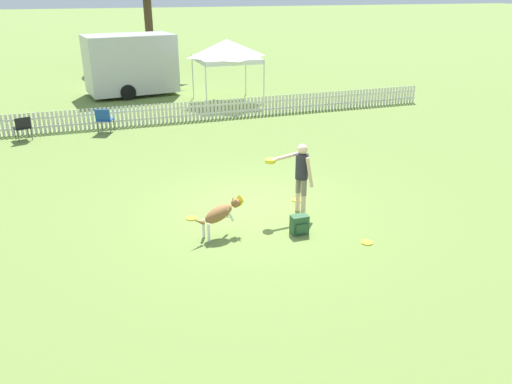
% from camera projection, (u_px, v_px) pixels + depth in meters
% --- Properties ---
extents(ground_plane, '(240.00, 240.00, 0.00)m').
position_uv_depth(ground_plane, '(255.00, 209.00, 11.38)').
color(ground_plane, olive).
extents(handler_person, '(1.03, 0.46, 1.59)m').
position_uv_depth(handler_person, '(300.00, 171.00, 10.82)').
color(handler_person, beige).
rests_on(handler_person, ground_plane).
extents(leaping_dog, '(1.18, 0.47, 0.77)m').
position_uv_depth(leaping_dog, '(220.00, 213.00, 9.98)').
color(leaping_dog, olive).
rests_on(leaping_dog, ground_plane).
extents(frisbee_near_handler, '(0.22, 0.22, 0.02)m').
position_uv_depth(frisbee_near_handler, '(297.00, 200.00, 11.82)').
color(frisbee_near_handler, yellow).
rests_on(frisbee_near_handler, ground_plane).
extents(frisbee_near_dog, '(0.22, 0.22, 0.02)m').
position_uv_depth(frisbee_near_dog, '(367.00, 242.00, 9.86)').
color(frisbee_near_dog, yellow).
rests_on(frisbee_near_dog, ground_plane).
extents(frisbee_midfield, '(0.22, 0.22, 0.02)m').
position_uv_depth(frisbee_midfield, '(192.00, 218.00, 10.89)').
color(frisbee_midfield, yellow).
rests_on(frisbee_midfield, ground_plane).
extents(backpack_on_grass, '(0.35, 0.26, 0.39)m').
position_uv_depth(backpack_on_grass, '(300.00, 225.00, 10.18)').
color(backpack_on_grass, '#2D5633').
rests_on(backpack_on_grass, ground_plane).
extents(picket_fence, '(20.48, 0.04, 0.74)m').
position_uv_depth(picket_fence, '(182.00, 112.00, 18.58)').
color(picket_fence, silver).
rests_on(picket_fence, ground_plane).
extents(folding_chair_blue_left, '(0.66, 0.67, 0.85)m').
position_uv_depth(folding_chair_blue_left, '(104.00, 118.00, 17.12)').
color(folding_chair_blue_left, '#333338').
rests_on(folding_chair_blue_left, ground_plane).
extents(folding_chair_center, '(0.62, 0.63, 0.79)m').
position_uv_depth(folding_chair_center, '(23.00, 126.00, 16.27)').
color(folding_chair_center, '#333338').
rests_on(folding_chair_center, ground_plane).
extents(canopy_tent_main, '(2.54, 2.54, 2.65)m').
position_uv_depth(canopy_tent_main, '(227.00, 51.00, 21.18)').
color(canopy_tent_main, silver).
rests_on(canopy_tent_main, ground_plane).
extents(equipment_trailer, '(4.83, 2.77, 2.71)m').
position_uv_depth(equipment_trailer, '(130.00, 64.00, 22.86)').
color(equipment_trailer, '#B7B7B7').
rests_on(equipment_trailer, ground_plane).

